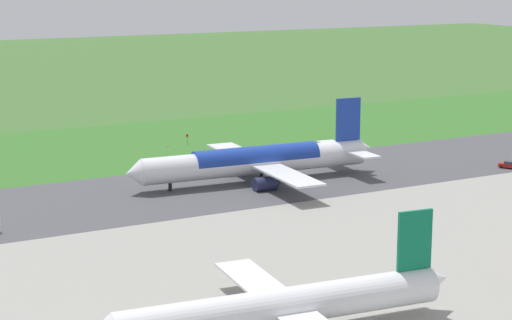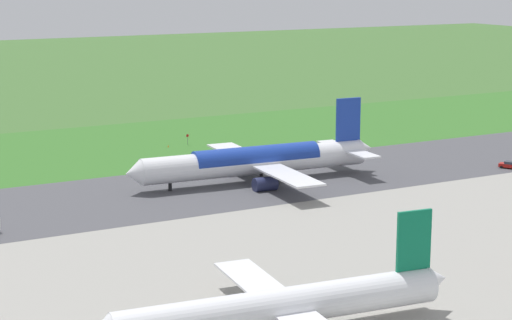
% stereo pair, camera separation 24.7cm
% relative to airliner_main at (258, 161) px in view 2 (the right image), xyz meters
% --- Properties ---
extents(ground_plane, '(800.00, 800.00, 0.00)m').
position_rel_airliner_main_xyz_m(ground_plane, '(-12.80, -0.03, -4.35)').
color(ground_plane, '#3D662D').
extents(runway_asphalt, '(600.00, 36.51, 0.06)m').
position_rel_airliner_main_xyz_m(runway_asphalt, '(-12.80, -0.03, -4.32)').
color(runway_asphalt, '#47474C').
rests_on(runway_asphalt, ground).
extents(grass_verge_foreground, '(600.00, 80.00, 0.04)m').
position_rel_airliner_main_xyz_m(grass_verge_foreground, '(-12.80, -39.16, -4.33)').
color(grass_verge_foreground, '#346B27').
rests_on(grass_verge_foreground, ground).
extents(airliner_main, '(54.14, 44.31, 15.88)m').
position_rel_airliner_main_xyz_m(airliner_main, '(0.00, 0.00, 0.00)').
color(airliner_main, white).
rests_on(airliner_main, ground).
extents(airliner_parked_far, '(45.44, 37.25, 13.26)m').
position_rel_airliner_main_xyz_m(airliner_parked_far, '(34.51, 69.85, -0.73)').
color(airliner_parked_far, white).
rests_on(airliner_parked_far, ground).
extents(service_car_ops, '(3.65, 4.54, 1.62)m').
position_rel_airliner_main_xyz_m(service_car_ops, '(-53.34, 15.04, -3.51)').
color(service_car_ops, '#B21914').
rests_on(service_car_ops, ground).
extents(no_stopping_sign, '(0.60, 0.10, 2.61)m').
position_rel_airliner_main_xyz_m(no_stopping_sign, '(-3.52, -42.37, -2.80)').
color(no_stopping_sign, slate).
rests_on(no_stopping_sign, ground).
extents(traffic_cone_orange, '(0.40, 0.40, 0.55)m').
position_rel_airliner_main_xyz_m(traffic_cone_orange, '(1.82, -41.82, -4.08)').
color(traffic_cone_orange, orange).
rests_on(traffic_cone_orange, ground).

